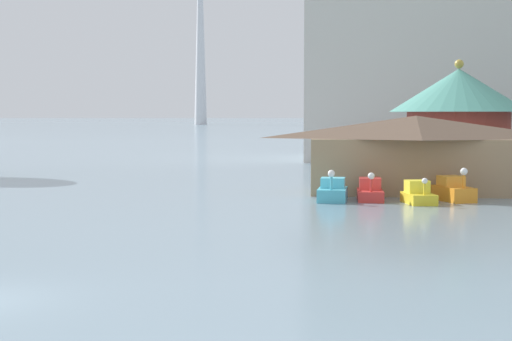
{
  "coord_description": "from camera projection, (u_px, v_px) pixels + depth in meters",
  "views": [
    {
      "loc": [
        9.5,
        -19.95,
        4.74
      ],
      "look_at": [
        5.7,
        17.1,
        2.22
      ],
      "focal_mm": 58.86,
      "sensor_mm": 36.0,
      "label": 1
    }
  ],
  "objects": [
    {
      "name": "pedal_boat_yellow",
      "position": [
        418.0,
        194.0,
        44.42
      ],
      "size": [
        1.82,
        2.75,
        1.44
      ],
      "rotation": [
        0.0,
        0.0,
        -1.36
      ],
      "color": "yellow",
      "rests_on": "ground"
    },
    {
      "name": "boathouse",
      "position": [
        416.0,
        153.0,
        49.91
      ],
      "size": [
        13.28,
        5.85,
        4.64
      ],
      "color": "#9E7F5B",
      "rests_on": "ground"
    },
    {
      "name": "pedal_boat_orange",
      "position": [
        453.0,
        191.0,
        45.78
      ],
      "size": [
        2.21,
        3.15,
        1.88
      ],
      "rotation": [
        0.0,
        0.0,
        -1.24
      ],
      "color": "orange",
      "rests_on": "ground"
    },
    {
      "name": "distant_broadcast_tower",
      "position": [
        200.0,
        3.0,
        375.05
      ],
      "size": [
        8.85,
        8.85,
        134.49
      ],
      "color": "silver",
      "rests_on": "ground"
    },
    {
      "name": "green_roof_pavilion",
      "position": [
        458.0,
        114.0,
        64.25
      ],
      "size": [
        10.52,
        10.52,
        8.91
      ],
      "color": "#993328",
      "rests_on": "ground"
    },
    {
      "name": "background_building_block",
      "position": [
        431.0,
        26.0,
        87.65
      ],
      "size": [
        26.35,
        18.11,
        27.94
      ],
      "color": "beige",
      "rests_on": "ground"
    },
    {
      "name": "pedal_boat_red",
      "position": [
        370.0,
        191.0,
        46.06
      ],
      "size": [
        1.42,
        2.94,
        1.62
      ],
      "rotation": [
        0.0,
        0.0,
        -1.56
      ],
      "color": "red",
      "rests_on": "ground"
    },
    {
      "name": "pedal_boat_cyan",
      "position": [
        333.0,
        192.0,
        45.67
      ],
      "size": [
        1.66,
        2.78,
        1.78
      ],
      "rotation": [
        0.0,
        0.0,
        -1.62
      ],
      "color": "#4CB7CC",
      "rests_on": "ground"
    }
  ]
}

